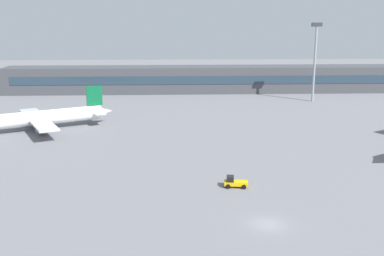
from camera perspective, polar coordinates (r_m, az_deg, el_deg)
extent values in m
plane|color=slate|center=(96.71, 4.71, -1.68)|extent=(400.00, 400.00, 0.00)
cube|color=#3F4247|center=(161.80, 1.82, 6.13)|extent=(140.17, 12.00, 9.00)
cube|color=#263847|center=(155.76, 1.99, 6.00)|extent=(133.16, 0.16, 2.80)
cylinder|color=white|center=(111.12, -19.21, 1.14)|extent=(29.94, 17.07, 3.35)
cone|color=white|center=(115.05, -10.76, 2.06)|extent=(4.04, 3.59, 2.35)
cube|color=#0C5933|center=(113.55, -12.13, 3.95)|extent=(3.62, 2.00, 4.85)
cube|color=silver|center=(114.32, -11.91, 2.03)|extent=(6.12, 9.00, 0.21)
cube|color=silver|center=(111.32, -18.76, 1.06)|extent=(15.52, 25.59, 0.44)
cylinder|color=gray|center=(116.68, -19.18, 0.95)|extent=(3.31, 2.83, 1.76)
cylinder|color=gray|center=(106.49, -18.19, -0.13)|extent=(3.31, 2.83, 1.76)
cylinder|color=black|center=(114.14, -18.45, 0.24)|extent=(0.95, 0.71, 0.88)
cylinder|color=black|center=(109.73, -18.00, -0.24)|extent=(0.95, 0.71, 0.88)
cube|color=#F2B20C|center=(70.87, 5.53, -6.88)|extent=(3.76, 1.94, 0.60)
cube|color=black|center=(70.63, 4.81, -6.37)|extent=(1.27, 1.53, 0.90)
cylinder|color=black|center=(71.69, 4.55, -6.87)|extent=(0.73, 0.34, 0.70)
cylinder|color=black|center=(70.23, 4.54, -7.31)|extent=(0.73, 0.34, 0.70)
cylinder|color=black|center=(71.73, 6.48, -6.90)|extent=(0.73, 0.34, 0.70)
cylinder|color=black|center=(70.27, 6.52, -7.35)|extent=(0.73, 0.34, 0.70)
cylinder|color=gray|center=(146.96, 15.08, 7.67)|extent=(0.70, 0.70, 22.98)
cube|color=#333338|center=(146.32, 15.38, 12.38)|extent=(3.20, 0.80, 1.20)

